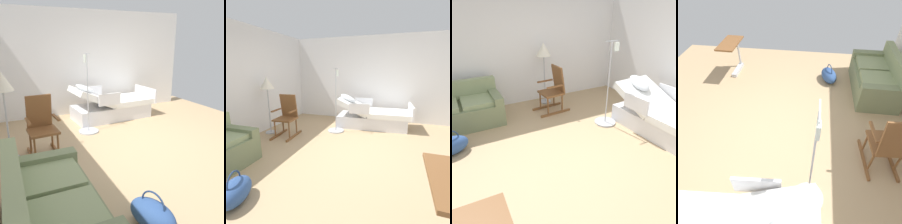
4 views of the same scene
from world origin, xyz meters
The scene contains 8 objects.
ground_plane centered at (0.00, 0.00, 0.00)m, with size 6.56×6.56×0.00m, color tan.
back_wall centered at (0.00, 2.65, 1.35)m, with size 5.45×0.10×2.70m, color white.
side_wall centered at (2.67, 0.00, 1.35)m, with size 0.10×5.39×2.70m, color white.
hospital_bed centered at (1.86, -0.18, 0.30)m, with size 1.11×2.15×0.99m.
rocking_chair centered at (0.45, 1.77, 0.50)m, with size 0.79×0.53×1.05m.
floor_lamp centered at (0.46, 2.30, 1.23)m, with size 0.34×0.34×1.48m.
duffel_bag centered at (-1.81, 1.01, 0.15)m, with size 0.63×0.49×0.43m.
iv_pole centered at (1.15, 0.69, 0.25)m, with size 0.44×0.44×1.69m.
Camera 2 is at (-3.22, -0.84, 1.65)m, focal length 28.26 mm.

